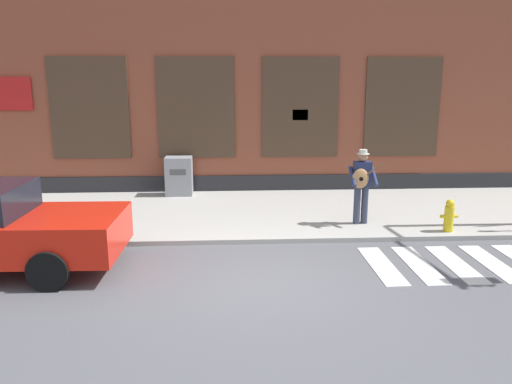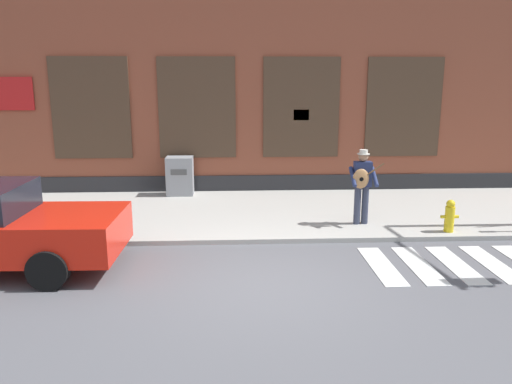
# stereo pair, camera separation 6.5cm
# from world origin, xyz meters

# --- Properties ---
(ground_plane) EXTENTS (160.00, 160.00, 0.00)m
(ground_plane) POSITION_xyz_m (0.00, 0.00, 0.00)
(ground_plane) COLOR #56565B
(sidewalk) EXTENTS (28.00, 4.56, 0.10)m
(sidewalk) POSITION_xyz_m (0.00, 4.29, 0.05)
(sidewalk) COLOR #ADAAA3
(sidewalk) RESTS_ON ground
(building_backdrop) EXTENTS (28.00, 4.06, 8.87)m
(building_backdrop) POSITION_xyz_m (-0.00, 8.57, 4.43)
(building_backdrop) COLOR brown
(building_backdrop) RESTS_ON ground
(crosswalk) EXTENTS (5.20, 1.90, 0.01)m
(crosswalk) POSITION_xyz_m (4.57, 0.71, 0.01)
(crosswalk) COLOR silver
(crosswalk) RESTS_ON ground
(busker) EXTENTS (0.70, 0.51, 1.68)m
(busker) POSITION_xyz_m (2.37, 3.02, 1.06)
(busker) COLOR #33384C
(busker) RESTS_ON sidewalk
(utility_box) EXTENTS (0.74, 0.57, 1.07)m
(utility_box) POSITION_xyz_m (-1.97, 6.12, 0.64)
(utility_box) COLOR gray
(utility_box) RESTS_ON sidewalk
(fire_hydrant) EXTENTS (0.38, 0.20, 0.70)m
(fire_hydrant) POSITION_xyz_m (4.12, 2.36, 0.45)
(fire_hydrant) COLOR gold
(fire_hydrant) RESTS_ON sidewalk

